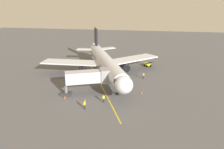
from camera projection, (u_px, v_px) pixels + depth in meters
The scene contains 12 objects.
ground_plane at pixel (99, 77), 60.38m from camera, with size 220.00×220.00×0.00m, color #565659.
apron_lead_in_line at pixel (100, 83), 55.28m from camera, with size 0.24×40.00×0.01m, color yellow.
airplane at pixel (105, 62), 59.91m from camera, with size 31.94×38.10×11.50m.
jet_bridge at pixel (91, 77), 48.38m from camera, with size 11.14×6.91×5.40m.
ground_crew_marshaller at pixel (104, 98), 44.43m from camera, with size 0.46×0.37×1.71m.
ground_crew_wing_walker at pixel (84, 105), 41.66m from camera, with size 0.38×0.46×1.71m.
ground_crew_loader at pixel (143, 75), 58.61m from camera, with size 0.45×0.33×1.71m.
belt_loader_near_nose at pixel (147, 64), 70.22m from camera, with size 3.50×4.49×2.32m.
safety_cone_nose_left at pixel (142, 93), 48.95m from camera, with size 0.32×0.32×0.55m, color #F2590F.
safety_cone_nose_right at pixel (65, 97), 46.58m from camera, with size 0.32×0.32×0.55m, color #F2590F.
safety_cone_wing_port at pixel (85, 100), 45.25m from camera, with size 0.32×0.32×0.55m, color #F2590F.
safety_cone_wing_starboard at pixel (131, 89), 50.93m from camera, with size 0.32×0.32×0.55m, color #F2590F.
Camera 1 is at (-14.68, 55.46, 19.17)m, focal length 35.33 mm.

